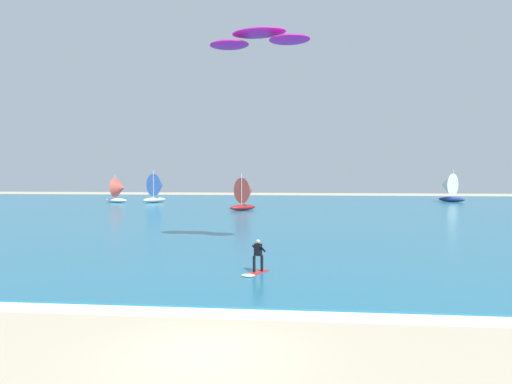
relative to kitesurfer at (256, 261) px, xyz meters
name	(u,v)px	position (x,y,z in m)	size (l,w,h in m)	color
ground_plane	(204,354)	(-0.36, -10.54, -0.70)	(220.00, 220.00, 0.00)	#BCAD8E
ocean	(285,212)	(-0.36, 38.97, -0.65)	(160.00, 90.00, 0.10)	#236B89
shoreline_foam	(260,311)	(0.80, -6.19, -0.70)	(72.14, 2.13, 0.01)	white
kitesurfer	(256,261)	(0.00, 0.00, 0.00)	(1.31, 2.01, 1.67)	red
kite	(259,38)	(-0.53, 6.66, 12.74)	(6.78, 3.39, 0.98)	#B21999
sailboat_mid_right	(158,188)	(-22.68, 56.14, 1.89)	(4.53, 4.90, 5.44)	silver
sailboat_leading	(448,187)	(26.68, 62.54, 1.91)	(4.88, 4.82, 5.50)	navy
sailboat_center_horizon	(246,193)	(-5.57, 40.51, 1.64)	(4.31, 4.32, 4.89)	maroon
sailboat_heeled_over	(119,190)	(-28.82, 54.59, 1.54)	(4.11, 3.56, 4.67)	silver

